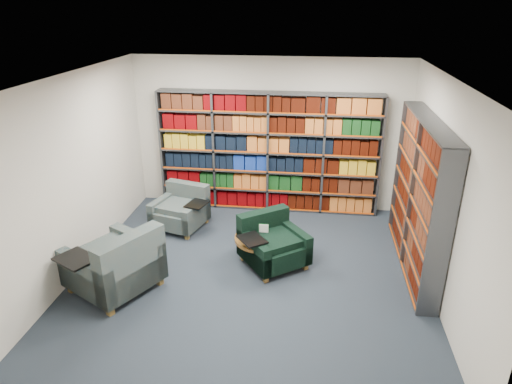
# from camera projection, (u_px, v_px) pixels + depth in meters

# --- Properties ---
(room_shell) EXTENTS (5.02, 5.02, 2.82)m
(room_shell) POSITION_uv_depth(u_px,v_px,m) (250.00, 185.00, 6.10)
(room_shell) COLOR black
(room_shell) RESTS_ON ground
(bookshelf_back) EXTENTS (4.00, 0.28, 2.20)m
(bookshelf_back) POSITION_uv_depth(u_px,v_px,m) (268.00, 153.00, 8.35)
(bookshelf_back) COLOR #47494F
(bookshelf_back) RESTS_ON ground
(bookshelf_right) EXTENTS (0.28, 2.50, 2.20)m
(bookshelf_right) POSITION_uv_depth(u_px,v_px,m) (419.00, 197.00, 6.48)
(bookshelf_right) COLOR #47494F
(bookshelf_right) RESTS_ON ground
(chair_teal_left) EXTENTS (1.04, 0.98, 0.73)m
(chair_teal_left) POSITION_uv_depth(u_px,v_px,m) (182.00, 210.00, 7.97)
(chair_teal_left) COLOR #01253E
(chair_teal_left) RESTS_ON ground
(chair_green_right) EXTENTS (1.16, 1.16, 0.76)m
(chair_green_right) POSITION_uv_depth(u_px,v_px,m) (271.00, 244.00, 6.84)
(chair_green_right) COLOR black
(chair_green_right) RESTS_ON ground
(chair_teal_front) EXTENTS (1.38, 1.38, 0.93)m
(chair_teal_front) POSITION_uv_depth(u_px,v_px,m) (118.00, 267.00, 6.13)
(chair_teal_front) COLOR #01253E
(chair_teal_front) RESTS_ON ground
(coffee_table) EXTENTS (0.88, 0.88, 0.61)m
(coffee_table) POSITION_uv_depth(u_px,v_px,m) (264.00, 242.00, 6.86)
(coffee_table) COLOR #94551E
(coffee_table) RESTS_ON ground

